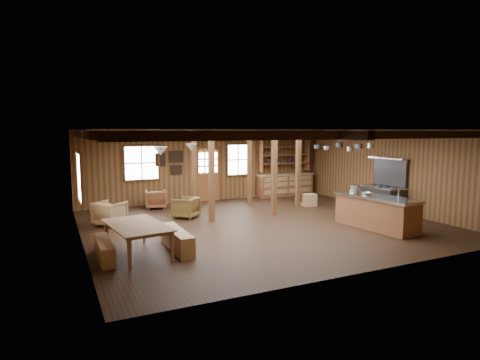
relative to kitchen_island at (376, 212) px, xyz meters
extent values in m
cube|color=black|center=(-2.73, 1.83, -0.49)|extent=(10.00, 9.00, 0.02)
cube|color=black|center=(-2.73, 1.83, 2.33)|extent=(10.00, 9.00, 0.02)
cube|color=#4F3116|center=(-7.74, 1.83, 0.92)|extent=(0.02, 9.00, 2.80)
cube|color=#4F3116|center=(2.28, 1.83, 0.92)|extent=(0.02, 9.00, 2.80)
cube|color=#4F3116|center=(-2.73, 6.34, 0.92)|extent=(10.00, 0.02, 2.80)
cube|color=#4F3116|center=(-2.73, -2.68, 0.92)|extent=(10.00, 0.02, 2.80)
cube|color=black|center=(-2.73, -1.67, 2.20)|extent=(9.80, 0.12, 0.18)
cube|color=black|center=(-2.73, -0.17, 2.20)|extent=(9.80, 0.12, 0.18)
cube|color=black|center=(-2.73, 1.33, 2.20)|extent=(9.80, 0.12, 0.18)
cube|color=black|center=(-2.73, 2.83, 2.20)|extent=(9.80, 0.12, 0.18)
cube|color=black|center=(-2.73, 4.33, 2.20)|extent=(9.80, 0.12, 0.18)
cube|color=black|center=(-2.73, 5.63, 2.20)|extent=(9.80, 0.12, 0.18)
cube|color=black|center=(-2.73, 1.83, 2.20)|extent=(0.18, 8.82, 0.18)
cube|color=#462C14|center=(-3.93, 2.83, 0.92)|extent=(0.15, 0.15, 2.80)
cube|color=#462C14|center=(-3.73, 5.03, 0.92)|extent=(0.15, 0.15, 2.80)
cube|color=#462C14|center=(-1.73, 2.83, 0.92)|extent=(0.15, 0.15, 2.80)
cube|color=#462C14|center=(-1.53, 5.03, 0.92)|extent=(0.15, 0.15, 2.80)
cube|color=#462C14|center=(-0.13, 3.83, 0.92)|extent=(0.15, 0.15, 2.80)
cube|color=brown|center=(-2.73, 6.28, 0.07)|extent=(0.90, 0.06, 1.10)
cube|color=#462C14|center=(-3.21, 6.28, 0.57)|extent=(0.06, 0.08, 2.10)
cube|color=#462C14|center=(-2.25, 6.28, 0.57)|extent=(0.06, 0.08, 2.10)
cube|color=#462C14|center=(-2.73, 6.28, 1.64)|extent=(1.02, 0.08, 0.06)
cube|color=white|center=(-2.73, 6.28, 1.07)|extent=(0.84, 0.02, 0.90)
cube|color=white|center=(-5.33, 6.29, 1.12)|extent=(1.20, 0.02, 1.20)
cube|color=#462C14|center=(-5.33, 6.29, 1.12)|extent=(1.32, 0.06, 1.32)
cube|color=white|center=(-1.43, 6.29, 1.12)|extent=(0.90, 0.02, 1.20)
cube|color=#462C14|center=(-1.43, 6.29, 1.12)|extent=(1.02, 0.06, 1.32)
cube|color=white|center=(-7.69, 2.33, 1.12)|extent=(0.02, 1.20, 1.20)
cube|color=#462C14|center=(-7.69, 2.33, 1.12)|extent=(0.14, 1.24, 1.32)
cube|color=silver|center=(-4.03, 6.29, 1.32)|extent=(0.50, 0.03, 0.40)
cube|color=black|center=(-4.03, 6.28, 1.32)|extent=(0.55, 0.02, 0.45)
cube|color=silver|center=(-4.63, 6.29, 1.22)|extent=(0.35, 0.03, 0.45)
cube|color=black|center=(-4.63, 6.28, 1.22)|extent=(0.40, 0.02, 0.50)
cube|color=silver|center=(-4.03, 6.29, 0.82)|extent=(0.40, 0.03, 0.30)
cube|color=black|center=(-4.03, 6.28, 0.82)|extent=(0.45, 0.02, 0.35)
cube|color=brown|center=(0.67, 6.03, -0.03)|extent=(2.50, 0.55, 0.90)
cube|color=olive|center=(0.67, 6.01, 0.45)|extent=(2.55, 0.60, 0.06)
cube|color=brown|center=(0.67, 6.08, 0.92)|extent=(2.30, 0.35, 0.04)
cube|color=brown|center=(0.67, 6.08, 1.27)|extent=(2.30, 0.35, 0.04)
cube|color=brown|center=(0.67, 6.08, 1.62)|extent=(2.30, 0.35, 0.04)
cube|color=brown|center=(-0.48, 6.08, 1.27)|extent=(0.04, 0.35, 1.40)
cube|color=brown|center=(1.82, 6.08, 1.27)|extent=(0.04, 0.35, 1.40)
cylinder|color=#323235|center=(-5.73, 1.83, 2.10)|extent=(0.02, 0.02, 0.45)
cone|color=silver|center=(-5.73, 1.83, 1.77)|extent=(0.36, 0.36, 0.22)
cylinder|color=#323235|center=(-4.23, 3.83, 2.10)|extent=(0.02, 0.02, 0.45)
cone|color=silver|center=(-4.23, 3.83, 1.77)|extent=(0.36, 0.36, 0.22)
cylinder|color=#323235|center=(0.51, 2.13, 2.07)|extent=(0.04, 3.00, 0.04)
cylinder|color=#323235|center=(0.43, 0.78, 2.00)|extent=(0.01, 0.01, 0.15)
cylinder|color=#B8BBBF|center=(0.43, 0.78, 1.85)|extent=(0.19, 0.19, 0.14)
cylinder|color=#323235|center=(0.45, 1.32, 1.98)|extent=(0.01, 0.01, 0.19)
cylinder|color=#323235|center=(0.45, 1.32, 1.81)|extent=(0.25, 0.25, 0.14)
cylinder|color=#323235|center=(0.58, 1.86, 1.92)|extent=(0.01, 0.01, 0.30)
cylinder|color=#B8BBBF|center=(0.58, 1.86, 1.70)|extent=(0.22, 0.22, 0.14)
cylinder|color=#323235|center=(0.55, 2.40, 1.98)|extent=(0.01, 0.01, 0.18)
cylinder|color=#323235|center=(0.55, 2.40, 1.82)|extent=(0.26, 0.26, 0.14)
cylinder|color=#323235|center=(0.47, 2.94, 1.92)|extent=(0.01, 0.01, 0.30)
cylinder|color=#B8BBBF|center=(0.47, 2.94, 1.70)|extent=(0.27, 0.27, 0.14)
cylinder|color=#323235|center=(0.46, 3.48, 1.93)|extent=(0.01, 0.01, 0.28)
cylinder|color=#323235|center=(0.46, 3.48, 1.72)|extent=(0.26, 0.26, 0.14)
cube|color=brown|center=(0.00, 0.00, -0.05)|extent=(1.05, 2.47, 0.86)
cube|color=#B8BBBF|center=(0.00, 0.00, 0.42)|extent=(1.14, 2.58, 0.08)
cylinder|color=#323235|center=(0.00, -0.60, 0.42)|extent=(0.44, 0.44, 0.06)
cylinder|color=#B8BBBF|center=(0.20, -0.60, 0.57)|extent=(0.03, 0.03, 0.30)
cube|color=olive|center=(0.27, 3.63, -0.25)|extent=(0.56, 0.44, 0.45)
cube|color=#323235|center=(1.87, 1.65, -0.05)|extent=(0.76, 1.42, 0.85)
cube|color=#B8BBBF|center=(1.87, 1.65, 0.39)|extent=(0.78, 1.44, 0.04)
cube|color=#323235|center=(2.19, 1.65, 0.90)|extent=(0.12, 1.42, 0.95)
cube|color=#B8BBBF|center=(2.07, 1.65, 1.37)|extent=(0.40, 1.52, 0.05)
imported|color=brown|center=(-6.63, 0.39, -0.13)|extent=(1.35, 2.12, 0.70)
cube|color=olive|center=(-7.38, 0.39, -0.27)|extent=(0.28, 1.51, 0.42)
cube|color=olive|center=(-5.75, 0.39, -0.24)|extent=(0.33, 1.74, 0.48)
imported|color=brown|center=(-4.49, 3.66, -0.15)|extent=(1.02, 1.02, 0.66)
imported|color=brown|center=(-4.99, 5.63, -0.15)|extent=(0.83, 0.84, 0.66)
imported|color=olive|center=(-6.84, 3.61, -0.12)|extent=(1.10, 1.10, 0.72)
cylinder|color=#B8BBBF|center=(0.05, 0.98, 0.55)|extent=(0.31, 0.31, 0.18)
imported|color=silver|center=(-0.11, 0.30, 0.50)|extent=(0.33, 0.33, 0.07)
camera|label=1|loc=(-8.32, -8.50, 2.30)|focal=30.00mm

